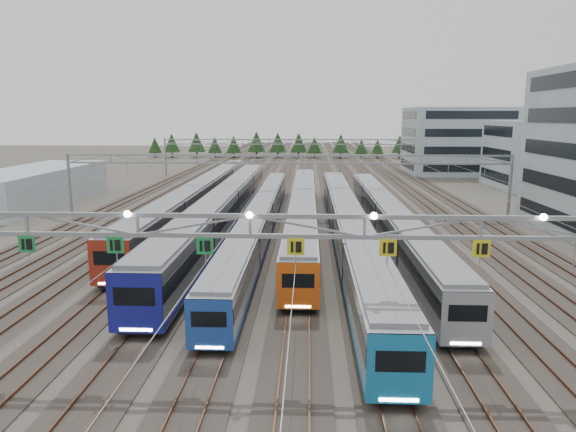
{
  "coord_description": "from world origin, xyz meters",
  "views": [
    {
      "loc": [
        2.86,
        -24.53,
        12.58
      ],
      "look_at": [
        0.97,
        22.16,
        3.5
      ],
      "focal_mm": 32.0,
      "sensor_mm": 36.0,
      "label": 1
    }
  ],
  "objects_px": {
    "gantry_mid": "(286,167)",
    "train_c": "(261,217)",
    "train_e": "(347,223)",
    "depot_bldg_north": "(458,141)",
    "train_a": "(203,195)",
    "train_d": "(303,209)",
    "train_b": "(225,207)",
    "depot_bldg_mid": "(536,155)",
    "gantry_near": "(249,231)",
    "gantry_far": "(295,146)",
    "west_shed": "(33,187)",
    "train_f": "(388,219)"
  },
  "relations": [
    {
      "from": "gantry_mid",
      "to": "train_c",
      "type": "bearing_deg",
      "value": -102.27
    },
    {
      "from": "train_e",
      "to": "depot_bldg_north",
      "type": "height_order",
      "value": "depot_bldg_north"
    },
    {
      "from": "train_a",
      "to": "train_d",
      "type": "height_order",
      "value": "train_a"
    },
    {
      "from": "train_a",
      "to": "train_b",
      "type": "distance_m",
      "value": 10.46
    },
    {
      "from": "train_b",
      "to": "depot_bldg_mid",
      "type": "bearing_deg",
      "value": 35.07
    },
    {
      "from": "train_e",
      "to": "depot_bldg_north",
      "type": "bearing_deg",
      "value": 66.2
    },
    {
      "from": "gantry_near",
      "to": "gantry_mid",
      "type": "xyz_separation_m",
      "value": [
        0.05,
        40.12,
        -0.7
      ]
    },
    {
      "from": "gantry_far",
      "to": "depot_bldg_mid",
      "type": "distance_m",
      "value": 46.17
    },
    {
      "from": "gantry_far",
      "to": "train_e",
      "type": "bearing_deg",
      "value": -83.47
    },
    {
      "from": "train_a",
      "to": "depot_bldg_north",
      "type": "height_order",
      "value": "depot_bldg_north"
    },
    {
      "from": "gantry_mid",
      "to": "gantry_far",
      "type": "bearing_deg",
      "value": 90.0
    },
    {
      "from": "train_e",
      "to": "train_a",
      "type": "bearing_deg",
      "value": 136.98
    },
    {
      "from": "gantry_far",
      "to": "depot_bldg_mid",
      "type": "xyz_separation_m",
      "value": [
        43.07,
        -16.64,
        -0.46
      ]
    },
    {
      "from": "train_e",
      "to": "west_shed",
      "type": "bearing_deg",
      "value": 153.49
    },
    {
      "from": "train_e",
      "to": "gantry_near",
      "type": "xyz_separation_m",
      "value": [
        -6.8,
        -26.15,
        4.98
      ]
    },
    {
      "from": "gantry_mid",
      "to": "gantry_far",
      "type": "height_order",
      "value": "same"
    },
    {
      "from": "train_b",
      "to": "gantry_near",
      "type": "height_order",
      "value": "gantry_near"
    },
    {
      "from": "train_a",
      "to": "gantry_mid",
      "type": "distance_m",
      "value": 12.32
    },
    {
      "from": "train_a",
      "to": "gantry_far",
      "type": "height_order",
      "value": "gantry_far"
    },
    {
      "from": "train_b",
      "to": "depot_bldg_mid",
      "type": "relative_size",
      "value": 3.92
    },
    {
      "from": "train_f",
      "to": "train_e",
      "type": "bearing_deg",
      "value": -150.82
    },
    {
      "from": "train_f",
      "to": "depot_bldg_mid",
      "type": "relative_size",
      "value": 3.43
    },
    {
      "from": "train_c",
      "to": "west_shed",
      "type": "xyz_separation_m",
      "value": [
        -35.06,
        18.36,
        0.66
      ]
    },
    {
      "from": "gantry_far",
      "to": "train_a",
      "type": "bearing_deg",
      "value": -104.94
    },
    {
      "from": "train_d",
      "to": "west_shed",
      "type": "bearing_deg",
      "value": 160.55
    },
    {
      "from": "depot_bldg_mid",
      "to": "depot_bldg_north",
      "type": "bearing_deg",
      "value": 105.89
    },
    {
      "from": "train_a",
      "to": "depot_bldg_mid",
      "type": "distance_m",
      "value": 60.13
    },
    {
      "from": "gantry_mid",
      "to": "depot_bldg_mid",
      "type": "bearing_deg",
      "value": 33.36
    },
    {
      "from": "gantry_mid",
      "to": "gantry_far",
      "type": "distance_m",
      "value": 45.0
    },
    {
      "from": "train_d",
      "to": "gantry_far",
      "type": "bearing_deg",
      "value": 92.53
    },
    {
      "from": "train_d",
      "to": "train_c",
      "type": "bearing_deg",
      "value": -135.75
    },
    {
      "from": "depot_bldg_mid",
      "to": "west_shed",
      "type": "xyz_separation_m",
      "value": [
        -80.38,
        -20.35,
        -3.36
      ]
    },
    {
      "from": "gantry_mid",
      "to": "train_f",
      "type": "bearing_deg",
      "value": -45.51
    },
    {
      "from": "depot_bldg_north",
      "to": "west_shed",
      "type": "distance_m",
      "value": 86.1
    },
    {
      "from": "train_c",
      "to": "gantry_far",
      "type": "height_order",
      "value": "gantry_far"
    },
    {
      "from": "train_b",
      "to": "gantry_near",
      "type": "xyz_separation_m",
      "value": [
        6.7,
        -33.51,
        4.77
      ]
    },
    {
      "from": "train_d",
      "to": "west_shed",
      "type": "distance_m",
      "value": 41.96
    },
    {
      "from": "gantry_near",
      "to": "depot_bldg_mid",
      "type": "xyz_separation_m",
      "value": [
        43.11,
        68.48,
        -1.16
      ]
    },
    {
      "from": "gantry_far",
      "to": "depot_bldg_north",
      "type": "xyz_separation_m",
      "value": [
        36.14,
        7.67,
        0.89
      ]
    },
    {
      "from": "gantry_mid",
      "to": "gantry_far",
      "type": "relative_size",
      "value": 1.0
    },
    {
      "from": "train_a",
      "to": "train_e",
      "type": "xyz_separation_m",
      "value": [
        18.0,
        -16.8,
        -0.14
      ]
    },
    {
      "from": "train_e",
      "to": "gantry_far",
      "type": "relative_size",
      "value": 1.09
    },
    {
      "from": "west_shed",
      "to": "depot_bldg_mid",
      "type": "bearing_deg",
      "value": 14.21
    },
    {
      "from": "depot_bldg_mid",
      "to": "depot_bldg_north",
      "type": "relative_size",
      "value": 0.73
    },
    {
      "from": "train_c",
      "to": "train_e",
      "type": "distance_m",
      "value": 9.7
    },
    {
      "from": "train_b",
      "to": "train_f",
      "type": "distance_m",
      "value": 18.64
    },
    {
      "from": "train_c",
      "to": "depot_bldg_mid",
      "type": "xyz_separation_m",
      "value": [
        45.32,
        38.7,
        4.02
      ]
    },
    {
      "from": "train_a",
      "to": "train_f",
      "type": "relative_size",
      "value": 1.2
    },
    {
      "from": "gantry_mid",
      "to": "west_shed",
      "type": "height_order",
      "value": "gantry_mid"
    },
    {
      "from": "gantry_far",
      "to": "depot_bldg_north",
      "type": "height_order",
      "value": "depot_bldg_north"
    }
  ]
}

